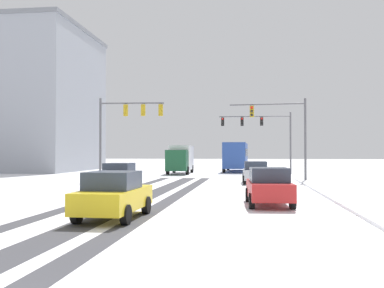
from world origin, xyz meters
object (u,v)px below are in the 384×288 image
at_px(bus_oncoming, 236,155).
at_px(car_red_third, 269,186).
at_px(traffic_signal_near_right, 284,125).
at_px(car_silver_lead, 255,172).
at_px(office_building_far_left_block, 4,101).
at_px(traffic_signal_near_left, 126,120).
at_px(car_yellow_cab_fourth, 114,195).
at_px(box_truck_delivery, 180,158).
at_px(car_black_second, 120,176).
at_px(traffic_signal_far_right, 261,128).

bearing_deg(bus_oncoming, car_red_third, -86.17).
distance_m(car_red_third, bus_oncoming, 34.09).
bearing_deg(car_red_third, traffic_signal_near_right, 83.19).
distance_m(car_silver_lead, office_building_far_left_block, 38.04).
bearing_deg(traffic_signal_near_left, car_yellow_cab_fourth, -75.41).
distance_m(car_yellow_cab_fourth, box_truck_delivery, 32.17).
relative_size(car_black_second, bus_oncoming, 0.37).
relative_size(traffic_signal_far_right, bus_oncoming, 0.69).
xyz_separation_m(traffic_signal_near_right, traffic_signal_far_right, (-1.40, 11.81, 0.41)).
xyz_separation_m(traffic_signal_near_right, car_black_second, (-10.69, -8.79, -3.61)).
xyz_separation_m(car_yellow_cab_fourth, office_building_far_left_block, (-26.20, 37.92, 8.04)).
bearing_deg(car_silver_lead, traffic_signal_near_right, 51.08).
bearing_deg(car_red_third, traffic_signal_far_right, 88.91).
height_order(car_black_second, car_red_third, same).
distance_m(car_black_second, car_yellow_cab_fourth, 12.33).
xyz_separation_m(traffic_signal_near_left, traffic_signal_far_right, (10.85, 13.79, 0.08)).
xyz_separation_m(box_truck_delivery, office_building_far_left_block, (-23.60, 5.87, 7.22)).
xyz_separation_m(traffic_signal_near_right, car_silver_lead, (-2.28, -2.82, -3.61)).
relative_size(car_silver_lead, car_black_second, 1.01).
xyz_separation_m(car_black_second, car_yellow_cab_fourth, (3.31, -11.88, 0.00)).
distance_m(car_silver_lead, car_black_second, 10.32).
relative_size(traffic_signal_near_right, traffic_signal_far_right, 0.86).
bearing_deg(car_black_second, traffic_signal_far_right, 65.74).
height_order(traffic_signal_near_left, traffic_signal_far_right, same).
xyz_separation_m(car_yellow_cab_fourth, bus_oncoming, (3.17, 38.48, 1.18)).
relative_size(car_red_third, bus_oncoming, 0.38).
distance_m(traffic_signal_near_right, car_red_third, 16.70).
relative_size(bus_oncoming, box_truck_delivery, 1.48).
relative_size(traffic_signal_near_right, car_yellow_cab_fourth, 1.57).
height_order(car_yellow_cab_fourth, bus_oncoming, bus_oncoming).
bearing_deg(car_silver_lead, bus_oncoming, 95.36).
xyz_separation_m(car_black_second, box_truck_delivery, (0.70, 20.17, 0.82)).
relative_size(traffic_signal_near_left, bus_oncoming, 0.59).
bearing_deg(box_truck_delivery, car_silver_lead, -61.47).
bearing_deg(bus_oncoming, office_building_far_left_block, -178.90).
bearing_deg(traffic_signal_near_right, office_building_far_left_block, 152.83).
relative_size(car_silver_lead, office_building_far_left_block, 0.19).
bearing_deg(traffic_signal_near_left, car_red_third, -54.02).
bearing_deg(car_silver_lead, box_truck_delivery, 118.53).
bearing_deg(car_black_second, car_red_third, -40.18).
distance_m(traffic_signal_far_right, car_yellow_cab_fourth, 33.28).
distance_m(traffic_signal_near_right, car_black_second, 14.31).
bearing_deg(traffic_signal_near_left, box_truck_delivery, 80.38).
bearing_deg(car_red_third, car_black_second, 139.82).
xyz_separation_m(traffic_signal_far_right, car_black_second, (-9.29, -20.61, -4.02)).
height_order(traffic_signal_near_left, traffic_signal_near_right, same).
xyz_separation_m(traffic_signal_near_right, bus_oncoming, (-4.21, 17.80, -2.43)).
bearing_deg(car_red_third, traffic_signal_near_left, 125.98).
bearing_deg(traffic_signal_near_left, car_black_second, -77.11).
bearing_deg(traffic_signal_far_right, car_black_second, -114.26).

